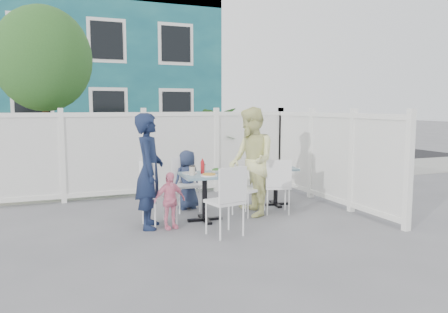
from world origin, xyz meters
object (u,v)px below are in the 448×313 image
object	(u,v)px
main_table	(205,185)
boy	(187,180)
chair_right	(250,184)
chair_near	(228,196)
man	(149,171)
toddler	(170,200)
woman	(251,162)
utility_cabinet	(5,156)
chair_left	(154,188)
chair_back	(185,180)
spare_table	(276,176)

from	to	relation	value
main_table	boy	bearing A→B (deg)	91.50
chair_right	chair_near	distance (m)	1.24
man	toddler	world-z (taller)	man
chair_near	woman	world-z (taller)	woman
utility_cabinet	chair_near	size ratio (longest dim) A/B	1.52
utility_cabinet	toddler	xyz separation A→B (m)	(2.40, -3.90, -0.31)
chair_left	chair_back	xyz separation A→B (m)	(0.69, 0.77, -0.04)
man	spare_table	bearing A→B (deg)	-58.54
chair_back	chair_near	size ratio (longest dim) A/B	0.93
woman	chair_back	bearing A→B (deg)	-122.16
utility_cabinet	toddler	world-z (taller)	utility_cabinet
chair_back	chair_left	bearing A→B (deg)	47.84
chair_right	chair_back	bearing A→B (deg)	29.18
toddler	utility_cabinet	bearing A→B (deg)	110.68
utility_cabinet	boy	distance (m)	4.12
utility_cabinet	chair_left	size ratio (longest dim) A/B	1.51
utility_cabinet	boy	xyz separation A→B (m)	(2.97, -2.85, -0.21)
main_table	chair_near	distance (m)	0.88
chair_back	woman	xyz separation A→B (m)	(0.87, -0.71, 0.35)
chair_right	boy	size ratio (longest dim) A/B	0.85
utility_cabinet	chair_right	bearing A→B (deg)	-50.80
spare_table	woman	bearing A→B (deg)	-145.66
spare_table	chair_left	size ratio (longest dim) A/B	0.78
man	boy	distance (m)	1.25
chair_right	chair_near	xyz separation A→B (m)	(-0.77, -0.97, 0.05)
boy	toddler	world-z (taller)	boy
woman	toddler	bearing A→B (deg)	-71.28
chair_left	boy	bearing A→B (deg)	122.70
main_table	woman	size ratio (longest dim) A/B	0.42
man	boy	bearing A→B (deg)	-25.52
spare_table	chair_back	bearing A→B (deg)	171.25
main_table	toddler	xyz separation A→B (m)	(-0.59, -0.22, -0.15)
man	toddler	size ratio (longest dim) A/B	2.02
man	woman	xyz separation A→B (m)	(1.63, 0.13, 0.04)
boy	toddler	bearing A→B (deg)	48.03
main_table	chair_right	distance (m)	0.80
main_table	chair_right	world-z (taller)	chair_right
chair_right	chair_near	world-z (taller)	chair_near
main_table	boy	xyz separation A→B (m)	(-0.02, 0.82, -0.05)
main_table	boy	world-z (taller)	boy
woman	toddler	distance (m)	1.48
chair_back	utility_cabinet	bearing A→B (deg)	-45.41
utility_cabinet	chair_right	distance (m)	5.21
main_table	spare_table	xyz separation A→B (m)	(1.48, 0.53, -0.03)
main_table	chair_left	distance (m)	0.76
man	chair_right	bearing A→B (deg)	-67.11
chair_left	woman	world-z (taller)	woman
main_table	man	distance (m)	0.88
chair_near	toddler	xyz separation A→B (m)	(-0.62, 0.65, -0.14)
main_table	man	size ratio (longest dim) A/B	0.44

